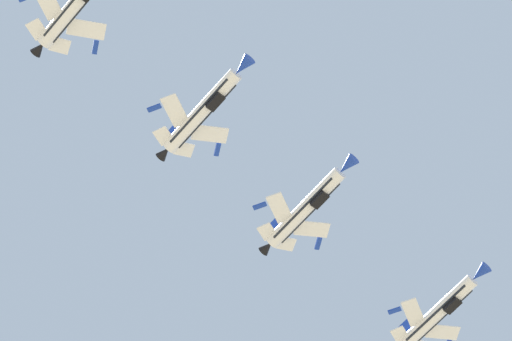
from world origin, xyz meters
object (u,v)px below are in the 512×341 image
object	(u,v)px
fighter_jet_right_wing	(307,206)
fighter_jet_left_wing	(439,311)
fighter_jet_left_outer	(204,109)
fighter_jet_right_outer	(78,1)

from	to	relation	value
fighter_jet_right_wing	fighter_jet_left_wing	bearing A→B (deg)	179.98
fighter_jet_left_wing	fighter_jet_left_outer	distance (m)	37.85
fighter_jet_right_wing	fighter_jet_left_outer	distance (m)	16.55
fighter_jet_left_wing	fighter_jet_right_wing	bearing A→B (deg)	-0.02
fighter_jet_right_wing	fighter_jet_left_outer	size ratio (longest dim) A/B	1.00
fighter_jet_right_wing	fighter_jet_left_outer	world-z (taller)	fighter_jet_left_outer
fighter_jet_left_wing	fighter_jet_left_outer	world-z (taller)	fighter_jet_left_outer
fighter_jet_left_outer	fighter_jet_right_outer	xyz separation A→B (m)	(-15.68, -9.90, -0.65)
fighter_jet_right_wing	fighter_jet_right_outer	size ratio (longest dim) A/B	1.00
fighter_jet_left_wing	fighter_jet_right_wing	xyz separation A→B (m)	(-18.64, -10.42, 0.18)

